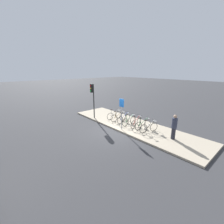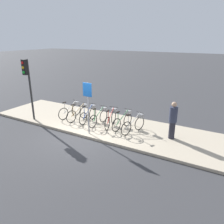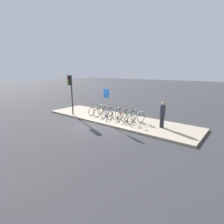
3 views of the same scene
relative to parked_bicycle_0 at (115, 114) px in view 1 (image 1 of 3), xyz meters
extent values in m
plane|color=#38383A|center=(1.91, -1.61, -0.55)|extent=(120.00, 120.00, 0.00)
cube|color=#B7A88E|center=(1.91, 0.03, -0.49)|extent=(12.15, 3.29, 0.12)
torus|color=black|center=(-0.10, -0.54, -0.10)|extent=(0.15, 0.65, 0.65)
torus|color=black|center=(0.06, 0.35, -0.10)|extent=(0.15, 0.65, 0.65)
cylinder|color=beige|center=(-0.02, -0.09, 0.16)|extent=(0.19, 0.90, 0.55)
cylinder|color=beige|center=(-0.07, -0.41, 0.19)|extent=(0.04, 0.04, 0.59)
cube|color=black|center=(-0.07, -0.41, 0.51)|extent=(0.10, 0.21, 0.04)
cylinder|color=#262626|center=(0.06, 0.35, 0.46)|extent=(0.46, 0.10, 0.02)
cube|color=gray|center=(0.07, 0.40, 0.27)|extent=(0.27, 0.24, 0.18)
torus|color=black|center=(0.55, -0.66, -0.10)|extent=(0.17, 0.65, 0.65)
torus|color=black|center=(0.73, 0.22, -0.10)|extent=(0.17, 0.65, 0.65)
cylinder|color=olive|center=(0.64, -0.22, 0.16)|extent=(0.21, 0.90, 0.55)
cylinder|color=olive|center=(0.58, -0.54, 0.19)|extent=(0.04, 0.04, 0.59)
cube|color=black|center=(0.58, -0.54, 0.51)|extent=(0.11, 0.21, 0.04)
cylinder|color=#262626|center=(0.73, 0.22, 0.46)|extent=(0.46, 0.12, 0.02)
cube|color=gray|center=(0.74, 0.27, 0.27)|extent=(0.27, 0.24, 0.18)
torus|color=black|center=(1.26, -0.61, -0.10)|extent=(0.06, 0.66, 0.65)
torus|color=black|center=(1.23, 0.29, -0.10)|extent=(0.06, 0.66, 0.65)
cylinder|color=navy|center=(1.24, -0.16, 0.16)|extent=(0.06, 0.91, 0.55)
cylinder|color=navy|center=(1.26, -0.48, 0.19)|extent=(0.03, 0.03, 0.59)
cube|color=black|center=(1.26, -0.48, 0.51)|extent=(0.08, 0.20, 0.04)
cylinder|color=#262626|center=(1.23, 0.29, 0.46)|extent=(0.46, 0.04, 0.02)
cube|color=gray|center=(1.23, 0.34, 0.27)|extent=(0.25, 0.21, 0.18)
torus|color=black|center=(1.90, -0.67, -0.10)|extent=(0.07, 0.66, 0.65)
torus|color=black|center=(1.94, 0.23, -0.10)|extent=(0.07, 0.66, 0.65)
cylinder|color=#267238|center=(1.92, -0.22, 0.16)|extent=(0.08, 0.91, 0.55)
cylinder|color=#267238|center=(1.91, -0.54, 0.19)|extent=(0.03, 0.03, 0.59)
cube|color=black|center=(1.91, -0.54, 0.51)|extent=(0.08, 0.20, 0.04)
cylinder|color=#262626|center=(1.94, 0.23, 0.46)|extent=(0.46, 0.05, 0.02)
cube|color=gray|center=(1.95, 0.28, 0.27)|extent=(0.25, 0.21, 0.18)
torus|color=black|center=(2.64, -0.56, -0.10)|extent=(0.15, 0.65, 0.65)
torus|color=black|center=(2.49, 0.33, -0.10)|extent=(0.15, 0.65, 0.65)
cylinder|color=red|center=(2.57, -0.12, 0.16)|extent=(0.19, 0.91, 0.55)
cylinder|color=red|center=(2.62, -0.44, 0.19)|extent=(0.04, 0.04, 0.59)
cube|color=black|center=(2.62, -0.44, 0.51)|extent=(0.10, 0.21, 0.04)
cylinder|color=#262626|center=(2.49, 0.33, 0.46)|extent=(0.46, 0.10, 0.02)
cube|color=gray|center=(2.48, 0.37, 0.27)|extent=(0.27, 0.24, 0.18)
torus|color=black|center=(3.10, -0.51, -0.10)|extent=(0.15, 0.65, 0.65)
torus|color=black|center=(3.26, 0.37, -0.10)|extent=(0.15, 0.65, 0.65)
cylinder|color=#267238|center=(3.18, -0.07, 0.16)|extent=(0.19, 0.90, 0.55)
cylinder|color=#267238|center=(3.13, -0.39, 0.19)|extent=(0.04, 0.04, 0.59)
cube|color=black|center=(3.13, -0.39, 0.51)|extent=(0.10, 0.21, 0.04)
cylinder|color=#262626|center=(3.26, 0.37, 0.46)|extent=(0.46, 0.10, 0.02)
cube|color=gray|center=(3.27, 0.42, 0.27)|extent=(0.27, 0.24, 0.18)
torus|color=black|center=(3.68, -0.65, -0.10)|extent=(0.24, 0.63, 0.65)
torus|color=black|center=(3.96, 0.21, -0.10)|extent=(0.24, 0.63, 0.65)
cylinder|color=beige|center=(3.82, -0.22, 0.16)|extent=(0.32, 0.88, 0.55)
cylinder|color=beige|center=(3.72, -0.53, 0.19)|extent=(0.04, 0.04, 0.59)
cube|color=black|center=(3.72, -0.53, 0.51)|extent=(0.13, 0.21, 0.04)
cylinder|color=#262626|center=(3.96, 0.21, 0.46)|extent=(0.44, 0.17, 0.02)
cube|color=gray|center=(3.98, 0.25, 0.27)|extent=(0.29, 0.27, 0.18)
cylinder|color=#23232D|center=(5.53, 0.07, -0.05)|extent=(0.26, 0.26, 0.76)
cylinder|color=#2D3347|center=(5.53, 0.07, 0.67)|extent=(0.34, 0.34, 0.67)
sphere|color=tan|center=(5.53, 0.07, 1.11)|extent=(0.22, 0.22, 0.22)
cylinder|color=#2D2D2D|center=(-1.54, -1.26, 1.16)|extent=(0.10, 0.10, 3.16)
cube|color=black|center=(-1.54, -1.44, 2.36)|extent=(0.24, 0.20, 0.75)
sphere|color=red|center=(-1.54, -1.54, 2.59)|extent=(0.14, 0.14, 0.14)
sphere|color=gold|center=(-1.54, -1.54, 2.36)|extent=(0.14, 0.14, 0.14)
sphere|color=green|center=(-1.54, -1.54, 2.13)|extent=(0.14, 0.14, 0.14)
cylinder|color=#99999E|center=(2.12, -1.31, 0.75)|extent=(0.06, 0.06, 2.36)
cube|color=#1959B2|center=(2.12, -1.33, 1.63)|extent=(0.44, 0.03, 0.60)
camera|label=1|loc=(9.64, -8.88, 4.00)|focal=24.00mm
camera|label=2|loc=(7.58, -8.75, 3.77)|focal=35.00mm
camera|label=3|loc=(9.64, -10.19, 3.10)|focal=28.00mm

